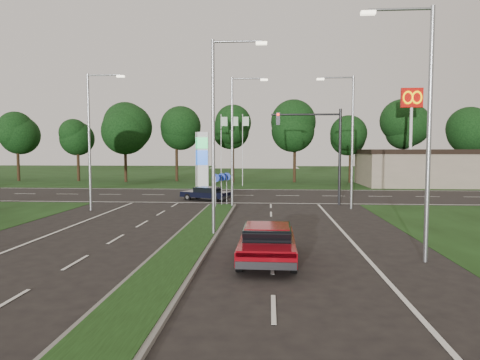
{
  "coord_description": "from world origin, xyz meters",
  "views": [
    {
      "loc": [
        3.38,
        -13.56,
        4.01
      ],
      "look_at": [
        1.6,
        12.28,
        2.2
      ],
      "focal_mm": 32.0,
      "sensor_mm": 36.0,
      "label": 1
    }
  ],
  "objects": [
    {
      "name": "gas_pylon",
      "position": [
        -3.79,
        33.05,
        3.2
      ],
      "size": [
        5.8,
        1.26,
        8.0
      ],
      "color": "silver",
      "rests_on": "ground"
    },
    {
      "name": "median_signs",
      "position": [
        0.0,
        16.4,
        1.71
      ],
      "size": [
        1.16,
        1.76,
        2.38
      ],
      "color": "gray",
      "rests_on": "ground"
    },
    {
      "name": "streetlight_right_near",
      "position": [
        8.8,
        2.0,
        5.08
      ],
      "size": [
        2.53,
        0.22,
        9.0
      ],
      "rotation": [
        0.0,
        0.0,
        3.14
      ],
      "color": "gray",
      "rests_on": "ground"
    },
    {
      "name": "streetlight_median_near",
      "position": [
        1.0,
        6.0,
        5.08
      ],
      "size": [
        2.53,
        0.22,
        9.0
      ],
      "color": "gray",
      "rests_on": "ground"
    },
    {
      "name": "commercial_building",
      "position": [
        22.0,
        36.0,
        2.0
      ],
      "size": [
        16.0,
        9.0,
        4.0
      ],
      "primitive_type": "cube",
      "color": "gray",
      "rests_on": "ground"
    },
    {
      "name": "navy_sedan",
      "position": [
        -1.6,
        19.99,
        0.59
      ],
      "size": [
        4.29,
        3.14,
        1.09
      ],
      "rotation": [
        0.0,
        0.0,
        1.14
      ],
      "color": "black",
      "rests_on": "ground"
    },
    {
      "name": "red_sedan",
      "position": [
        3.32,
        1.78,
        0.7
      ],
      "size": [
        2.05,
        4.79,
        1.31
      ],
      "rotation": [
        0.0,
        0.0,
        -0.01
      ],
      "color": "maroon",
      "rests_on": "ground"
    },
    {
      "name": "streetlight_median_far",
      "position": [
        1.0,
        16.0,
        5.08
      ],
      "size": [
        2.53,
        0.22,
        9.0
      ],
      "color": "gray",
      "rests_on": "ground"
    },
    {
      "name": "treeline_far",
      "position": [
        0.1,
        39.93,
        6.83
      ],
      "size": [
        6.0,
        6.0,
        9.9
      ],
      "color": "black",
      "rests_on": "ground"
    },
    {
      "name": "median_kerb",
      "position": [
        0.0,
        4.0,
        0.06
      ],
      "size": [
        2.0,
        26.0,
        0.12
      ],
      "primitive_type": "cube",
      "color": "slate",
      "rests_on": "ground"
    },
    {
      "name": "streetlight_left_far",
      "position": [
        -8.3,
        14.0,
        5.08
      ],
      "size": [
        2.53,
        0.22,
        9.0
      ],
      "color": "gray",
      "rests_on": "ground"
    },
    {
      "name": "mcdonalds_sign",
      "position": [
        18.0,
        31.97,
        7.99
      ],
      "size": [
        2.2,
        0.47,
        10.4
      ],
      "color": "silver",
      "rests_on": "ground"
    },
    {
      "name": "streetlight_right_far",
      "position": [
        8.8,
        16.0,
        5.08
      ],
      "size": [
        2.53,
        0.22,
        9.0
      ],
      "rotation": [
        0.0,
        0.0,
        3.14
      ],
      "color": "gray",
      "rests_on": "ground"
    },
    {
      "name": "verge_far",
      "position": [
        0.0,
        55.0,
        0.0
      ],
      "size": [
        160.0,
        50.0,
        0.02
      ],
      "primitive_type": "cube",
      "color": "black",
      "rests_on": "ground"
    },
    {
      "name": "cross_road",
      "position": [
        0.0,
        24.0,
        0.0
      ],
      "size": [
        160.0,
        12.0,
        0.02
      ],
      "primitive_type": "cube",
      "color": "black",
      "rests_on": "ground"
    },
    {
      "name": "traffic_signal",
      "position": [
        7.19,
        18.0,
        4.65
      ],
      "size": [
        5.1,
        0.42,
        7.0
      ],
      "color": "black",
      "rests_on": "ground"
    },
    {
      "name": "ground",
      "position": [
        0.0,
        0.0,
        0.0
      ],
      "size": [
        160.0,
        160.0,
        0.0
      ],
      "primitive_type": "plane",
      "color": "black",
      "rests_on": "ground"
    }
  ]
}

